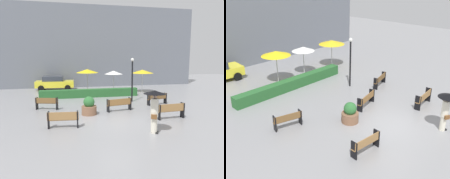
% 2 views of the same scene
% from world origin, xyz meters
% --- Properties ---
extents(ground_plane, '(60.00, 60.00, 0.00)m').
position_xyz_m(ground_plane, '(0.00, 0.00, 0.00)').
color(ground_plane, gray).
extents(bench_near_left, '(1.66, 0.53, 0.88)m').
position_xyz_m(bench_near_left, '(-3.07, -0.32, 0.52)').
color(bench_near_left, '#9E7242').
rests_on(bench_near_left, ground).
extents(bench_mid_center, '(1.83, 0.70, 0.87)m').
position_xyz_m(bench_mid_center, '(0.78, 2.60, 0.51)').
color(bench_mid_center, olive).
rests_on(bench_mid_center, ground).
extents(bench_near_right, '(1.79, 0.50, 0.94)m').
position_xyz_m(bench_near_right, '(3.36, 0.02, 0.56)').
color(bench_near_right, '#9E7242').
rests_on(bench_near_right, ground).
extents(bench_far_right, '(1.76, 0.70, 0.87)m').
position_xyz_m(bench_far_right, '(4.23, 3.96, 0.52)').
color(bench_far_right, brown).
rests_on(bench_far_right, ground).
extents(bench_far_left, '(1.61, 0.77, 0.86)m').
position_xyz_m(bench_far_left, '(-4.18, 4.18, 0.51)').
color(bench_far_left, brown).
rests_on(bench_far_left, ground).
extents(pedestrian_with_umbrella, '(1.09, 1.09, 2.15)m').
position_xyz_m(pedestrian_with_umbrella, '(1.30, -2.16, 1.45)').
color(pedestrian_with_umbrella, silver).
rests_on(pedestrian_with_umbrella, ground).
extents(planter_pot, '(0.98, 0.98, 1.21)m').
position_xyz_m(planter_pot, '(-1.40, 2.11, 0.52)').
color(planter_pot, brown).
rests_on(planter_pot, ground).
extents(lamp_post, '(0.28, 0.28, 3.64)m').
position_xyz_m(lamp_post, '(2.66, 5.59, 2.25)').
color(lamp_post, black).
rests_on(lamp_post, ground).
extents(patio_umbrella_yellow, '(2.20, 2.20, 2.51)m').
position_xyz_m(patio_umbrella_yellow, '(-0.58, 10.12, 2.33)').
color(patio_umbrella_yellow, silver).
rests_on(patio_umbrella_yellow, ground).
extents(patio_umbrella_white, '(1.88, 1.88, 2.31)m').
position_xyz_m(patio_umbrella_white, '(2.14, 10.21, 2.13)').
color(patio_umbrella_white, silver).
rests_on(patio_umbrella_white, ground).
extents(patio_umbrella_yellow_far, '(2.29, 2.29, 2.39)m').
position_xyz_m(patio_umbrella_yellow_far, '(5.16, 9.90, 2.21)').
color(patio_umbrella_yellow_far, silver).
rests_on(patio_umbrella_yellow_far, ground).
extents(hedge_strip, '(9.11, 0.70, 0.74)m').
position_xyz_m(hedge_strip, '(-0.55, 8.40, 0.37)').
color(hedge_strip, '#28602D').
rests_on(hedge_strip, ground).
extents(building_facade, '(28.00, 1.20, 9.92)m').
position_xyz_m(building_facade, '(0.00, 16.00, 4.96)').
color(building_facade, slate).
rests_on(building_facade, ground).
extents(parked_car, '(4.30, 2.18, 1.57)m').
position_xyz_m(parked_car, '(-3.91, 13.82, 0.82)').
color(parked_car, yellow).
rests_on(parked_car, ground).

